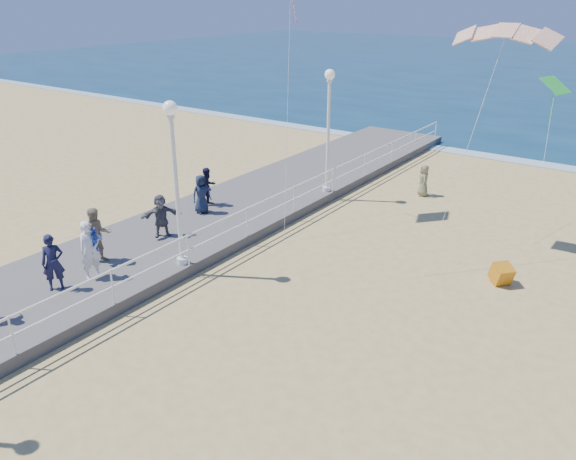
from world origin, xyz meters
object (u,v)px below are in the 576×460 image
Objects in this scene: lamp_post_far at (329,119)px; spectator_0 at (53,263)px; spectator_4 at (201,194)px; beach_walker_c at (424,180)px; box_kite at (501,275)px; woman_holding_toddler at (90,250)px; spectator_1 at (97,235)px; lamp_post_mid at (175,168)px; spectator_7 at (208,187)px; spectator_5 at (161,216)px; toddler_held at (96,240)px.

lamp_post_far is 3.04× the size of spectator_0.
lamp_post_far reaches higher than spectator_4.
beach_walker_c is 2.44× the size of box_kite.
lamp_post_far is 11.65m from woman_holding_toddler.
spectator_0 is 7.25m from spectator_4.
beach_walker_c is at bearing 1.70° from spectator_1.
lamp_post_mid is 8.87× the size of box_kite.
spectator_7 is (-1.25, 8.02, -0.07)m from spectator_0.
box_kite is (8.79, -3.58, -3.36)m from lamp_post_far.
spectator_4 is 2.60m from spectator_5.
spectator_1 is (-0.91, 0.68, -0.32)m from toddler_held.
spectator_1 is at bearing -153.32° from spectator_4.
spectator_1 is 1.17× the size of spectator_7.
beach_walker_c is at bearing -10.48° from woman_holding_toddler.
lamp_post_far is at bearing -4.68° from spectator_4.
spectator_4 is at bearing -147.49° from spectator_7.
lamp_post_mid reaches higher than box_kite.
lamp_post_mid reaches higher than spectator_4.
beach_walker_c is at bearing 81.45° from box_kite.
spectator_0 reaches higher than spectator_4.
lamp_post_far is at bearing 90.00° from lamp_post_mid.
spectator_7 is at bearing 22.37° from toddler_held.
spectator_0 is 1.11× the size of spectator_4.
woman_holding_toddler is (-1.55, -11.31, -2.32)m from lamp_post_far.
toddler_held is 0.47× the size of spectator_0.
spectator_7 reaches higher than spectator_4.
spectator_1 reaches higher than spectator_0.
lamp_post_mid is at bearing -47.04° from beach_walker_c.
spectator_4 reaches higher than beach_walker_c.
woman_holding_toddler is 2.31× the size of toddler_held.
lamp_post_mid reaches higher than beach_walker_c.
spectator_0 is 2.00m from spectator_1.
lamp_post_mid is 6.06m from spectator_7.
box_kite is at bearing -59.34° from spectator_4.
spectator_1 is at bearing -166.06° from spectator_7.
toddler_held is 14.96m from beach_walker_c.
box_kite is at bearing -22.18° from lamp_post_far.
lamp_post_mid is at bearing -32.95° from spectator_1.
lamp_post_mid is at bearing -83.95° from spectator_5.
beach_walker_c is 8.56m from box_kite.
spectator_7 is (-0.84, 3.38, 0.02)m from spectator_5.
spectator_5 is at bearing -159.40° from spectator_7.
spectator_4 is 11.63m from box_kite.
lamp_post_mid and lamp_post_far have the same top height.
spectator_7 is at bearing 48.51° from spectator_5.
woman_holding_toddler is 3.60m from spectator_5.
woman_holding_toddler is 1.00× the size of spectator_1.
spectator_5 is at bearing 152.66° from box_kite.
lamp_post_mid is 3.59m from spectator_1.
woman_holding_toddler is 1.13m from spectator_1.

